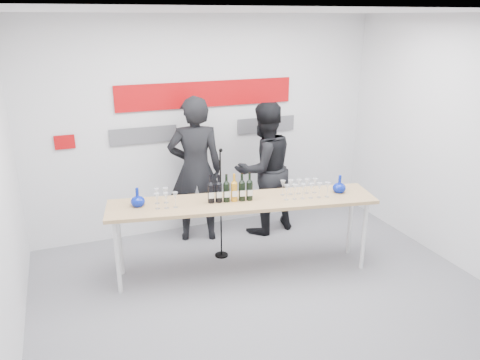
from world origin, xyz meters
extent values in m
plane|color=slate|center=(0.00, 0.00, 0.00)|extent=(5.00, 5.00, 0.00)
cube|color=silver|center=(0.00, 2.00, 1.50)|extent=(5.00, 0.04, 3.00)
cube|color=#AC070A|center=(0.00, 1.97, 1.95)|extent=(2.50, 0.02, 0.35)
cube|color=#59595E|center=(-0.90, 1.97, 1.45)|extent=(0.90, 0.02, 0.22)
cube|color=#59595E|center=(0.90, 1.97, 1.45)|extent=(0.90, 0.02, 0.22)
cube|color=#AC070A|center=(-1.90, 1.97, 1.45)|extent=(0.25, 0.02, 0.18)
cube|color=tan|center=(-0.04, 0.51, 0.91)|extent=(3.17, 1.19, 0.04)
cylinder|color=silver|center=(-1.51, 0.57, 0.45)|extent=(0.05, 0.05, 0.89)
cylinder|color=silver|center=(1.35, 0.04, 0.45)|extent=(0.05, 0.05, 0.89)
cylinder|color=silver|center=(-1.43, 0.98, 0.45)|extent=(0.05, 0.05, 0.89)
cylinder|color=silver|center=(1.42, 0.45, 0.45)|extent=(0.05, 0.05, 0.89)
imported|color=black|center=(-0.30, 1.60, 1.00)|extent=(0.83, 0.65, 2.00)
imported|color=black|center=(0.66, 1.50, 0.94)|extent=(1.03, 0.87, 1.87)
cylinder|color=black|center=(-0.16, 0.97, 0.01)|extent=(0.17, 0.17, 0.02)
cylinder|color=black|center=(-0.16, 0.97, 0.71)|extent=(0.02, 0.02, 1.42)
sphere|color=black|center=(-0.16, 0.94, 1.44)|extent=(0.05, 0.05, 0.05)
camera|label=1|loc=(-1.91, -4.19, 2.95)|focal=35.00mm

